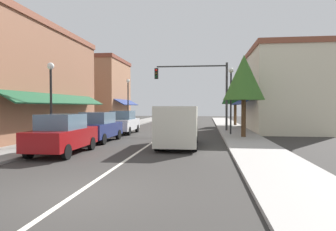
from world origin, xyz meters
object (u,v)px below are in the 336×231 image
at_px(van_in_lane, 178,125).
at_px(street_lamp_right_mid, 231,90).
at_px(parked_car_second_left, 98,127).
at_px(tree_right_far, 235,90).
at_px(parked_car_nearest_left, 63,134).
at_px(parked_car_third_left, 123,122).
at_px(street_lamp_left_far, 128,95).
at_px(traffic_signal_mast_arm, 201,84).
at_px(street_lamp_left_near, 51,89).
at_px(tree_right_near, 244,78).

distance_m(van_in_lane, street_lamp_right_mid, 7.32).
distance_m(parked_car_second_left, van_in_lane, 5.20).
height_order(street_lamp_right_mid, tree_right_far, tree_right_far).
relative_size(parked_car_nearest_left, tree_right_far, 0.75).
distance_m(parked_car_third_left, street_lamp_left_far, 8.43).
bearing_deg(tree_right_far, van_in_lane, -104.97).
height_order(parked_car_third_left, traffic_signal_mast_arm, traffic_signal_mast_arm).
bearing_deg(street_lamp_left_far, traffic_signal_mast_arm, -34.21).
xyz_separation_m(parked_car_second_left, van_in_lane, (4.94, -1.60, 0.27)).
relative_size(van_in_lane, tree_right_far, 0.95).
relative_size(traffic_signal_mast_arm, street_lamp_left_far, 1.24).
height_order(parked_car_second_left, street_lamp_right_mid, street_lamp_right_mid).
height_order(parked_car_second_left, street_lamp_left_near, street_lamp_left_near).
relative_size(parked_car_nearest_left, parked_car_third_left, 1.00).
relative_size(parked_car_second_left, street_lamp_right_mid, 0.85).
bearing_deg(traffic_signal_mast_arm, van_in_lane, -95.84).
distance_m(street_lamp_right_mid, tree_right_far, 10.75).
relative_size(traffic_signal_mast_arm, tree_right_far, 1.11).
distance_m(van_in_lane, street_lamp_left_near, 6.87).
bearing_deg(parked_car_second_left, street_lamp_right_mid, 30.78).
height_order(street_lamp_left_near, tree_right_near, tree_right_near).
height_order(van_in_lane, tree_right_far, tree_right_far).
bearing_deg(van_in_lane, parked_car_second_left, 161.22).
distance_m(parked_car_third_left, street_lamp_right_mid, 8.49).
bearing_deg(parked_car_second_left, street_lamp_left_far, 98.28).
bearing_deg(van_in_lane, parked_car_nearest_left, -148.37).
height_order(van_in_lane, street_lamp_left_near, street_lamp_left_near).
height_order(traffic_signal_mast_arm, tree_right_far, traffic_signal_mast_arm).
xyz_separation_m(van_in_lane, tree_right_far, (4.52, 16.88, 2.74)).
relative_size(parked_car_third_left, van_in_lane, 0.79).
bearing_deg(street_lamp_right_mid, traffic_signal_mast_arm, 122.97).
bearing_deg(parked_car_third_left, street_lamp_left_near, -102.22).
bearing_deg(street_lamp_left_near, street_lamp_left_far, 90.22).
distance_m(van_in_lane, traffic_signal_mast_arm, 10.09).
distance_m(street_lamp_left_near, street_lamp_left_far, 15.73).
distance_m(parked_car_nearest_left, parked_car_third_left, 10.00).
height_order(parked_car_third_left, tree_right_near, tree_right_near).
bearing_deg(parked_car_nearest_left, van_in_lane, 31.82).
xyz_separation_m(parked_car_third_left, street_lamp_right_mid, (8.12, -0.67, 2.39)).
relative_size(van_in_lane, traffic_signal_mast_arm, 0.85).
distance_m(parked_car_third_left, tree_right_far, 14.06).
bearing_deg(tree_right_near, parked_car_nearest_left, -139.27).
bearing_deg(parked_car_third_left, traffic_signal_mast_arm, 24.33).
bearing_deg(tree_right_near, parked_car_third_left, 164.19).
xyz_separation_m(parked_car_nearest_left, street_lamp_right_mid, (8.05, 9.33, 2.39)).
height_order(parked_car_nearest_left, street_lamp_left_far, street_lamp_left_far).
relative_size(parked_car_second_left, street_lamp_left_far, 0.84).
relative_size(parked_car_second_left, street_lamp_left_near, 0.94).
distance_m(van_in_lane, street_lamp_left_far, 16.35).
xyz_separation_m(parked_car_third_left, traffic_signal_mast_arm, (5.91, 2.73, 3.10)).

